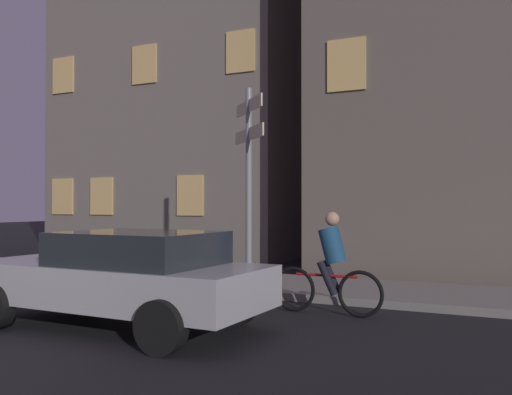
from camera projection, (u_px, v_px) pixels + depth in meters
The scene contains 5 objects.
sidewalk_kerb at pixel (221, 281), 11.87m from camera, with size 40.00×2.53×0.14m, color gray.
signpost at pixel (249, 168), 10.73m from camera, with size 1.18×1.18×3.85m.
car_near_left at pixel (122, 276), 7.68m from camera, with size 4.43×2.05×1.35m.
cyclist at pixel (329, 267), 8.63m from camera, with size 1.82×0.33×1.61m.
building_left_block at pixel (208, 47), 20.65m from camera, with size 8.39×7.76×15.25m.
Camera 1 is at (5.80, -3.37, 1.72)m, focal length 38.78 mm.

